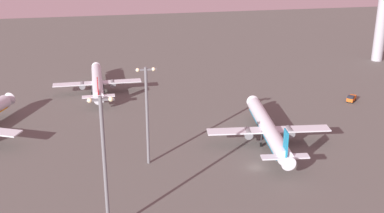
{
  "coord_description": "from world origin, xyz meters",
  "views": [
    {
      "loc": [
        -34.86,
        -104.01,
        56.06
      ],
      "look_at": [
        -9.34,
        33.02,
        4.0
      ],
      "focal_mm": 47.66,
      "sensor_mm": 36.0,
      "label": 1
    }
  ],
  "objects_px": {
    "airplane_mid_apron": "(268,129)",
    "apron_light_central": "(147,109)",
    "airplane_taxiway_distant": "(97,82)",
    "apron_light_east": "(104,158)",
    "control_tower": "(384,3)",
    "baggage_tractor": "(351,98)"
  },
  "relations": [
    {
      "from": "baggage_tractor",
      "to": "apron_light_central",
      "type": "xyz_separation_m",
      "value": [
        -68.89,
        -31.56,
        12.73
      ]
    },
    {
      "from": "airplane_taxiway_distant",
      "to": "apron_light_east",
      "type": "bearing_deg",
      "value": -89.93
    },
    {
      "from": "airplane_taxiway_distant",
      "to": "baggage_tractor",
      "type": "distance_m",
      "value": 83.98
    },
    {
      "from": "baggage_tractor",
      "to": "apron_light_east",
      "type": "relative_size",
      "value": 0.16
    },
    {
      "from": "airplane_mid_apron",
      "to": "apron_light_central",
      "type": "bearing_deg",
      "value": -163.91
    },
    {
      "from": "apron_light_east",
      "to": "baggage_tractor",
      "type": "bearing_deg",
      "value": 36.62
    },
    {
      "from": "airplane_taxiway_distant",
      "to": "airplane_mid_apron",
      "type": "bearing_deg",
      "value": -49.67
    },
    {
      "from": "airplane_taxiway_distant",
      "to": "apron_light_east",
      "type": "height_order",
      "value": "apron_light_east"
    },
    {
      "from": "airplane_taxiway_distant",
      "to": "apron_light_east",
      "type": "distance_m",
      "value": 84.22
    },
    {
      "from": "control_tower",
      "to": "apron_light_central",
      "type": "xyz_separation_m",
      "value": [
        -103.15,
        -76.7,
        -9.67
      ]
    },
    {
      "from": "airplane_taxiway_distant",
      "to": "baggage_tractor",
      "type": "xyz_separation_m",
      "value": [
        80.3,
        -24.46,
        -2.49
      ]
    },
    {
      "from": "control_tower",
      "to": "apron_light_central",
      "type": "bearing_deg",
      "value": -143.37
    },
    {
      "from": "control_tower",
      "to": "airplane_taxiway_distant",
      "type": "relative_size",
      "value": 1.08
    },
    {
      "from": "airplane_mid_apron",
      "to": "apron_light_central",
      "type": "xyz_separation_m",
      "value": [
        -32.11,
        -5.88,
        9.87
      ]
    },
    {
      "from": "airplane_mid_apron",
      "to": "apron_light_east",
      "type": "relative_size",
      "value": 1.53
    },
    {
      "from": "apron_light_east",
      "to": "apron_light_central",
      "type": "bearing_deg",
      "value": 69.18
    },
    {
      "from": "airplane_taxiway_distant",
      "to": "apron_light_central",
      "type": "distance_m",
      "value": 58.08
    },
    {
      "from": "control_tower",
      "to": "apron_light_central",
      "type": "relative_size",
      "value": 1.69
    },
    {
      "from": "apron_light_east",
      "to": "control_tower",
      "type": "bearing_deg",
      "value": 42.5
    },
    {
      "from": "control_tower",
      "to": "apron_light_east",
      "type": "xyz_separation_m",
      "value": [
        -113.55,
        -104.06,
        -8.09
      ]
    },
    {
      "from": "control_tower",
      "to": "apron_light_east",
      "type": "distance_m",
      "value": 154.23
    },
    {
      "from": "apron_light_central",
      "to": "apron_light_east",
      "type": "relative_size",
      "value": 0.89
    }
  ]
}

